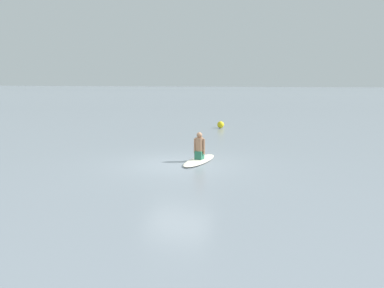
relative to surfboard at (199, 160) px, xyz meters
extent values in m
plane|color=gray|center=(0.61, 0.78, -0.05)|extent=(400.00, 400.00, 0.00)
ellipsoid|color=silver|center=(0.00, 0.00, 0.00)|extent=(0.99, 2.74, 0.10)
cube|color=#26664C|center=(0.00, 0.00, 0.21)|extent=(0.31, 0.37, 0.33)
cylinder|color=#9E7051|center=(0.00, 0.00, 0.63)|extent=(0.33, 0.33, 0.55)
sphere|color=#9E7051|center=(0.00, 0.00, 1.00)|extent=(0.22, 0.22, 0.22)
cylinder|color=#9E7051|center=(0.19, -0.02, 0.56)|extent=(0.09, 0.09, 0.60)
cylinder|color=#9E7051|center=(-0.19, 0.02, 0.56)|extent=(0.09, 0.09, 0.60)
sphere|color=yellow|center=(1.72, -10.96, 0.18)|extent=(0.46, 0.46, 0.46)
camera|label=1|loc=(-4.18, 14.34, 3.07)|focal=36.38mm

